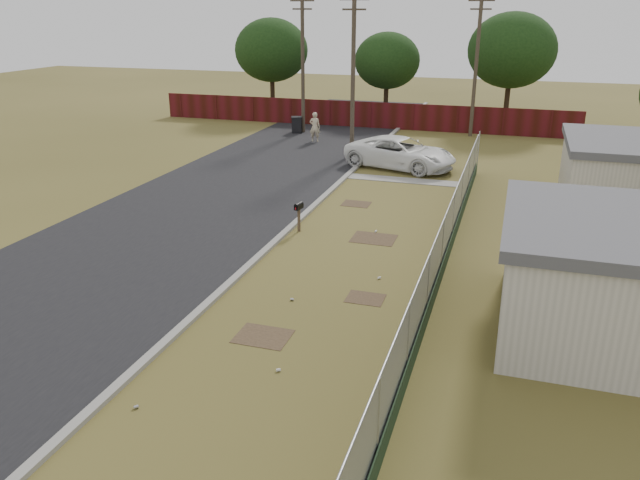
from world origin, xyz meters
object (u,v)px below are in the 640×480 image
(pickup_truck, at_px, (401,153))
(trash_bin, at_px, (297,125))
(mailbox, at_px, (299,209))
(pedestrian, at_px, (315,127))

(pickup_truck, relative_size, trash_bin, 5.36)
(mailbox, distance_m, pickup_truck, 11.19)
(pickup_truck, bearing_deg, mailbox, -172.65)
(pickup_truck, xyz_separation_m, trash_bin, (-8.54, 7.66, -0.25))
(pickup_truck, distance_m, pedestrian, 8.27)
(mailbox, bearing_deg, pickup_truck, 80.75)
(mailbox, xyz_separation_m, trash_bin, (-6.75, 18.71, -0.35))
(mailbox, height_order, trash_bin, mailbox)
(pedestrian, bearing_deg, trash_bin, -57.32)
(pickup_truck, height_order, pedestrian, pedestrian)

